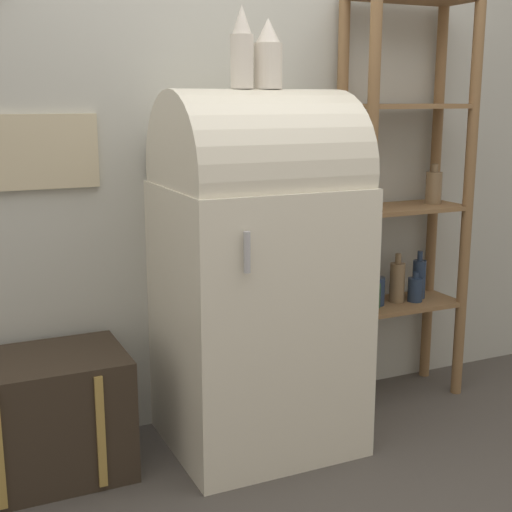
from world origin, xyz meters
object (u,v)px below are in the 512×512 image
refrigerator (257,267)px  vase_center (268,56)px  suitcase_trunk (42,417)px  vase_left (242,50)px

refrigerator → vase_center: bearing=13.6°
refrigerator → vase_center: vase_center is taller
refrigerator → suitcase_trunk: 1.00m
refrigerator → vase_center: (0.05, 0.01, 0.81)m
suitcase_trunk → vase_left: bearing=-5.5°
refrigerator → suitcase_trunk: size_ratio=2.28×
vase_left → vase_center: (0.11, 0.01, -0.02)m
refrigerator → vase_left: 0.83m
suitcase_trunk → vase_center: size_ratio=2.43×
suitcase_trunk → vase_center: (0.90, -0.06, 1.32)m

